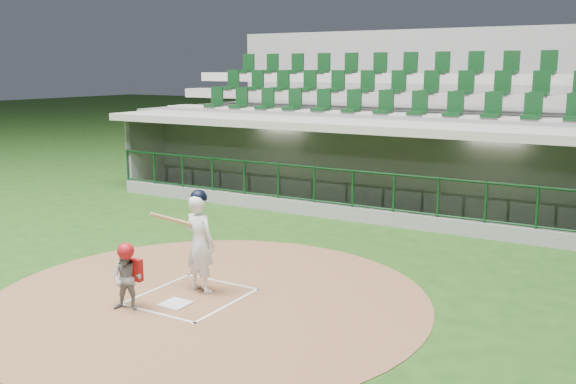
% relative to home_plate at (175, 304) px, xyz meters
% --- Properties ---
extents(ground, '(120.00, 120.00, 0.00)m').
position_rel_home_plate_xyz_m(ground, '(0.00, 0.70, -0.02)').
color(ground, '#1B3F12').
rests_on(ground, ground).
extents(dirt_circle, '(7.20, 7.20, 0.01)m').
position_rel_home_plate_xyz_m(dirt_circle, '(0.30, 0.50, -0.02)').
color(dirt_circle, brown).
rests_on(dirt_circle, ground).
extents(home_plate, '(0.43, 0.43, 0.02)m').
position_rel_home_plate_xyz_m(home_plate, '(0.00, 0.00, 0.00)').
color(home_plate, silver).
rests_on(home_plate, dirt_circle).
extents(batter_box_chalk, '(1.55, 1.80, 0.01)m').
position_rel_home_plate_xyz_m(batter_box_chalk, '(0.00, 0.40, -0.00)').
color(batter_box_chalk, silver).
rests_on(batter_box_chalk, ground).
extents(dugout_structure, '(16.40, 3.70, 3.00)m').
position_rel_home_plate_xyz_m(dugout_structure, '(0.03, 8.54, 0.94)').
color(dugout_structure, slate).
rests_on(dugout_structure, ground).
extents(seating_deck, '(17.00, 6.72, 5.15)m').
position_rel_home_plate_xyz_m(seating_deck, '(0.00, 11.61, 1.40)').
color(seating_deck, slate).
rests_on(seating_deck, ground).
extents(batter, '(0.87, 0.88, 1.75)m').
position_rel_home_plate_xyz_m(batter, '(-0.04, 0.70, 0.87)').
color(batter, white).
rests_on(batter, dirt_circle).
extents(catcher, '(0.59, 0.52, 1.07)m').
position_rel_home_plate_xyz_m(catcher, '(-0.49, -0.53, 0.53)').
color(catcher, gray).
rests_on(catcher, dirt_circle).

